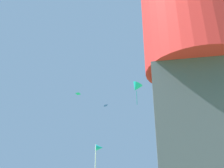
% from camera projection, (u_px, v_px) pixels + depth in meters
% --- Properties ---
extents(kite_flyer_person, '(0.80, 0.43, 1.92)m').
position_uv_depth(kite_flyer_person, '(193.00, 41.00, 0.79)').
color(kite_flyer_person, '#424751').
rests_on(kite_flyer_person, ground).
extents(distant_kite_teal_overhead_distant, '(1.20, 1.16, 2.16)m').
position_uv_depth(distant_kite_teal_overhead_distant, '(136.00, 87.00, 19.82)').
color(distant_kite_teal_overhead_distant, '#19B2AD').
extents(distant_kite_teal_low_left, '(0.85, 0.84, 0.27)m').
position_uv_depth(distant_kite_teal_low_left, '(78.00, 94.00, 36.55)').
color(distant_kite_teal_low_left, '#19B2AD').
extents(distant_kite_blue_far_center, '(0.68, 0.69, 0.23)m').
position_uv_depth(distant_kite_blue_far_center, '(106.00, 105.00, 30.73)').
color(distant_kite_blue_far_center, blue).
extents(marker_flag, '(0.30, 0.24, 1.66)m').
position_uv_depth(marker_flag, '(99.00, 150.00, 8.85)').
color(marker_flag, silver).
rests_on(marker_flag, ground).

